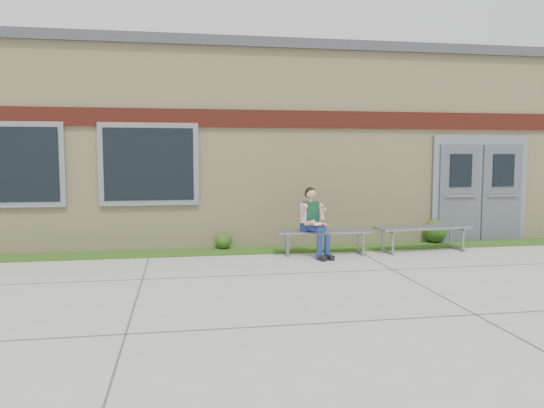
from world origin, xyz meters
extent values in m
plane|color=#9E9E99|center=(0.00, 0.00, 0.00)|extent=(80.00, 80.00, 0.00)
cube|color=#1F4813|center=(0.00, 2.60, 0.01)|extent=(16.00, 0.80, 0.02)
cube|color=beige|center=(0.00, 6.00, 2.00)|extent=(16.00, 6.00, 4.00)
cube|color=#3F3F42|center=(0.00, 6.00, 4.10)|extent=(16.20, 6.20, 0.20)
cube|color=maroon|center=(0.00, 2.97, 2.60)|extent=(16.00, 0.06, 0.35)
cube|color=gray|center=(-5.50, 2.96, 1.70)|extent=(1.90, 0.08, 1.60)
cube|color=black|center=(-5.50, 2.92, 1.70)|extent=(1.70, 0.04, 1.40)
cube|color=gray|center=(-3.00, 2.96, 1.70)|extent=(1.90, 0.08, 1.60)
cube|color=black|center=(-3.00, 2.92, 1.70)|extent=(1.70, 0.04, 1.40)
cube|color=gray|center=(4.00, 2.96, 1.15)|extent=(2.20, 0.08, 2.30)
cube|color=#515861|center=(3.50, 2.91, 1.05)|extent=(0.92, 0.06, 2.10)
cube|color=#515861|center=(4.50, 2.91, 1.05)|extent=(0.92, 0.06, 2.10)
cube|color=gray|center=(0.25, 2.00, 0.44)|extent=(1.80, 0.64, 0.03)
cube|color=gray|center=(-0.46, 2.00, 0.20)|extent=(0.09, 0.49, 0.40)
cube|color=gray|center=(0.96, 2.00, 0.20)|extent=(0.09, 0.49, 0.40)
cube|color=gray|center=(2.25, 2.00, 0.47)|extent=(1.94, 0.70, 0.04)
cube|color=gray|center=(1.49, 2.00, 0.22)|extent=(0.09, 0.53, 0.43)
cube|color=gray|center=(3.01, 2.00, 0.22)|extent=(0.09, 0.53, 0.43)
cube|color=navy|center=(-0.04, 1.95, 0.53)|extent=(0.36, 0.30, 0.14)
cube|color=#103C29|center=(-0.03, 1.93, 0.81)|extent=(0.33, 0.26, 0.41)
sphere|color=tan|center=(-0.03, 1.93, 1.17)|extent=(0.24, 0.24, 0.19)
sphere|color=black|center=(-0.03, 1.94, 1.19)|extent=(0.25, 0.25, 0.20)
cylinder|color=navy|center=(-0.05, 1.70, 0.55)|extent=(0.24, 0.40, 0.14)
cylinder|color=navy|center=(0.11, 1.75, 0.55)|extent=(0.24, 0.40, 0.14)
cylinder|color=navy|center=(0.03, 1.50, 0.23)|extent=(0.11, 0.11, 0.45)
cylinder|color=navy|center=(0.19, 1.55, 0.23)|extent=(0.11, 0.11, 0.45)
cube|color=black|center=(0.05, 1.44, 0.05)|extent=(0.15, 0.25, 0.09)
cube|color=black|center=(0.21, 1.49, 0.05)|extent=(0.15, 0.25, 0.09)
cylinder|color=tan|center=(-0.18, 1.83, 0.86)|extent=(0.14, 0.22, 0.24)
cylinder|color=tan|center=(0.15, 1.93, 0.86)|extent=(0.14, 0.22, 0.24)
cube|color=white|center=(0.06, 1.62, 0.64)|extent=(0.33, 0.27, 0.01)
cube|color=#D95181|center=(0.06, 1.62, 0.63)|extent=(0.33, 0.28, 0.01)
sphere|color=#6EBA31|center=(0.21, 1.82, 0.87)|extent=(0.08, 0.08, 0.08)
sphere|color=#1F4813|center=(-1.58, 2.85, 0.18)|extent=(0.32, 0.32, 0.32)
sphere|color=#1F4813|center=(2.94, 2.85, 0.26)|extent=(0.48, 0.48, 0.48)
camera|label=1|loc=(-2.41, -7.59, 1.87)|focal=35.00mm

